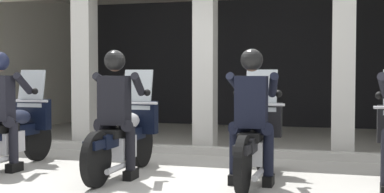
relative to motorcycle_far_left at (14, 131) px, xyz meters
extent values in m
plane|color=#A8A59E|center=(2.50, 3.11, -0.50)|extent=(80.00, 80.00, 0.00)
cube|color=black|center=(2.10, 6.75, 1.05)|extent=(9.97, 0.24, 3.10)
cube|color=beige|center=(-2.78, 4.47, 1.05)|extent=(0.30, 4.95, 3.10)
cube|color=beige|center=(-0.14, 2.34, 0.83)|extent=(0.35, 0.36, 2.66)
cube|color=beige|center=(2.10, 2.34, 0.83)|extent=(0.35, 0.36, 2.66)
cube|color=beige|center=(4.34, 2.34, 0.83)|extent=(0.35, 0.36, 2.66)
cube|color=#B7B5AD|center=(2.10, 1.84, -0.44)|extent=(9.57, 0.24, 0.12)
cylinder|color=black|center=(0.00, 0.58, -0.18)|extent=(0.09, 0.64, 0.64)
cube|color=black|center=(0.00, 0.58, 0.03)|extent=(0.14, 0.44, 0.08)
cube|color=silver|center=(0.00, -0.17, -0.13)|extent=(0.28, 0.44, 0.28)
cube|color=black|center=(0.00, -0.12, 0.00)|extent=(0.18, 1.24, 0.16)
ellipsoid|color=#1E2338|center=(0.00, 0.10, 0.18)|extent=(0.26, 0.48, 0.22)
cube|color=black|center=(0.00, -0.30, 0.07)|extent=(0.24, 0.52, 0.10)
cylinder|color=silver|center=(0.00, 0.52, 0.06)|extent=(0.05, 0.24, 0.53)
cube|color=black|center=(0.00, 0.46, 0.20)|extent=(0.52, 0.16, 0.44)
sphere|color=silver|center=(0.00, 0.56, 0.22)|extent=(0.18, 0.18, 0.18)
cube|color=silver|center=(0.00, 0.44, 0.57)|extent=(0.40, 0.14, 0.54)
cylinder|color=silver|center=(0.00, 0.36, 0.40)|extent=(0.62, 0.04, 0.04)
cube|color=#591414|center=(0.00, -0.20, 0.49)|extent=(0.05, 0.02, 0.32)
cylinder|color=black|center=(0.14, -0.30, 0.16)|extent=(0.26, 0.29, 0.17)
cylinder|color=black|center=(0.20, -0.30, -0.12)|extent=(0.12, 0.12, 0.53)
cube|color=black|center=(0.20, -0.29, -0.44)|extent=(0.11, 0.26, 0.12)
cylinder|color=black|center=(0.22, -0.09, 0.66)|extent=(0.19, 0.48, 0.31)
sphere|color=black|center=(0.26, 0.12, 0.55)|extent=(0.09, 0.09, 0.09)
sphere|color=black|center=(-0.26, 0.12, 0.55)|extent=(0.09, 0.09, 0.09)
cylinder|color=black|center=(1.67, 0.54, -0.18)|extent=(0.09, 0.64, 0.64)
cylinder|color=black|center=(1.67, -0.86, -0.18)|extent=(0.09, 0.64, 0.64)
cube|color=black|center=(1.67, 0.54, 0.03)|extent=(0.14, 0.44, 0.08)
cube|color=silver|center=(1.67, -0.21, -0.13)|extent=(0.28, 0.44, 0.28)
cube|color=black|center=(1.67, -0.16, 0.00)|extent=(0.18, 1.24, 0.16)
ellipsoid|color=#B2B2B7|center=(1.67, 0.06, 0.18)|extent=(0.26, 0.48, 0.22)
cube|color=black|center=(1.67, -0.34, 0.07)|extent=(0.24, 0.52, 0.10)
cube|color=black|center=(1.67, -0.80, 0.00)|extent=(0.16, 0.48, 0.10)
cylinder|color=silver|center=(1.67, 0.48, 0.06)|extent=(0.05, 0.24, 0.53)
cube|color=black|center=(1.67, 0.42, 0.20)|extent=(0.52, 0.16, 0.44)
sphere|color=silver|center=(1.67, 0.52, 0.22)|extent=(0.18, 0.18, 0.18)
cube|color=silver|center=(1.67, 0.40, 0.57)|extent=(0.40, 0.14, 0.54)
cylinder|color=silver|center=(1.67, 0.32, 0.40)|extent=(0.62, 0.04, 0.04)
cylinder|color=silver|center=(1.79, -0.56, -0.32)|extent=(0.07, 0.55, 0.07)
cube|color=black|center=(1.67, -0.36, 0.47)|extent=(0.36, 0.22, 0.60)
cube|color=black|center=(1.67, -0.24, 0.49)|extent=(0.05, 0.02, 0.32)
sphere|color=#936B51|center=(1.67, -0.34, 0.92)|extent=(0.21, 0.21, 0.21)
sphere|color=black|center=(1.67, -0.34, 0.95)|extent=(0.26, 0.26, 0.26)
cylinder|color=black|center=(1.81, -0.34, 0.16)|extent=(0.26, 0.29, 0.17)
cylinder|color=black|center=(1.87, -0.34, -0.12)|extent=(0.12, 0.12, 0.53)
cube|color=black|center=(1.87, -0.33, -0.44)|extent=(0.11, 0.26, 0.12)
cylinder|color=black|center=(1.53, -0.34, 0.16)|extent=(0.26, 0.29, 0.17)
cylinder|color=black|center=(1.47, -0.34, -0.12)|extent=(0.12, 0.12, 0.53)
cube|color=black|center=(1.47, -0.33, -0.44)|extent=(0.11, 0.26, 0.12)
cylinder|color=black|center=(1.89, -0.13, 0.66)|extent=(0.19, 0.48, 0.31)
sphere|color=black|center=(1.93, 0.08, 0.55)|extent=(0.09, 0.09, 0.09)
cylinder|color=black|center=(1.45, -0.13, 0.66)|extent=(0.19, 0.48, 0.31)
sphere|color=black|center=(1.41, 0.08, 0.55)|extent=(0.09, 0.09, 0.09)
cylinder|color=black|center=(3.34, 0.65, -0.18)|extent=(0.09, 0.64, 0.64)
cylinder|color=black|center=(3.34, -0.75, -0.18)|extent=(0.09, 0.64, 0.64)
cube|color=black|center=(3.34, 0.65, 0.03)|extent=(0.14, 0.44, 0.08)
cube|color=silver|center=(3.34, -0.10, -0.13)|extent=(0.28, 0.44, 0.28)
cube|color=black|center=(3.34, -0.05, 0.00)|extent=(0.18, 1.24, 0.16)
ellipsoid|color=black|center=(3.34, 0.17, 0.18)|extent=(0.26, 0.48, 0.22)
cube|color=black|center=(3.34, -0.23, 0.07)|extent=(0.24, 0.52, 0.10)
cube|color=black|center=(3.34, -0.69, 0.00)|extent=(0.16, 0.48, 0.10)
cylinder|color=silver|center=(3.34, 0.59, 0.06)|extent=(0.05, 0.24, 0.53)
cube|color=black|center=(3.34, 0.53, 0.20)|extent=(0.52, 0.16, 0.44)
sphere|color=silver|center=(3.34, 0.63, 0.22)|extent=(0.18, 0.18, 0.18)
cube|color=silver|center=(3.34, 0.51, 0.57)|extent=(0.40, 0.14, 0.54)
cylinder|color=silver|center=(3.34, 0.43, 0.40)|extent=(0.62, 0.04, 0.04)
cylinder|color=silver|center=(3.46, -0.45, -0.32)|extent=(0.07, 0.55, 0.07)
cube|color=black|center=(3.34, -0.25, 0.47)|extent=(0.36, 0.22, 0.60)
cube|color=black|center=(3.34, -0.13, 0.49)|extent=(0.05, 0.02, 0.32)
sphere|color=tan|center=(3.34, -0.23, 0.92)|extent=(0.21, 0.21, 0.21)
sphere|color=black|center=(3.34, -0.23, 0.95)|extent=(0.26, 0.26, 0.26)
cylinder|color=black|center=(3.48, -0.23, 0.16)|extent=(0.26, 0.29, 0.17)
cylinder|color=black|center=(3.54, -0.23, -0.12)|extent=(0.12, 0.12, 0.53)
cube|color=black|center=(3.54, -0.22, -0.44)|extent=(0.11, 0.26, 0.12)
cylinder|color=black|center=(3.20, -0.23, 0.16)|extent=(0.26, 0.29, 0.17)
cylinder|color=black|center=(3.14, -0.23, -0.12)|extent=(0.12, 0.12, 0.53)
cube|color=black|center=(3.14, -0.22, -0.44)|extent=(0.11, 0.26, 0.12)
cylinder|color=black|center=(3.56, -0.02, 0.66)|extent=(0.19, 0.48, 0.31)
sphere|color=black|center=(3.60, 0.19, 0.55)|extent=(0.09, 0.09, 0.09)
cylinder|color=black|center=(3.12, -0.02, 0.66)|extent=(0.19, 0.48, 0.31)
sphere|color=black|center=(3.08, 0.19, 0.55)|extent=(0.09, 0.09, 0.09)
cylinder|color=black|center=(4.79, -0.18, 0.66)|extent=(0.19, 0.48, 0.31)
sphere|color=black|center=(4.75, 0.03, 0.55)|extent=(0.09, 0.09, 0.09)
camera|label=1|loc=(4.39, -6.33, 0.81)|focal=49.90mm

